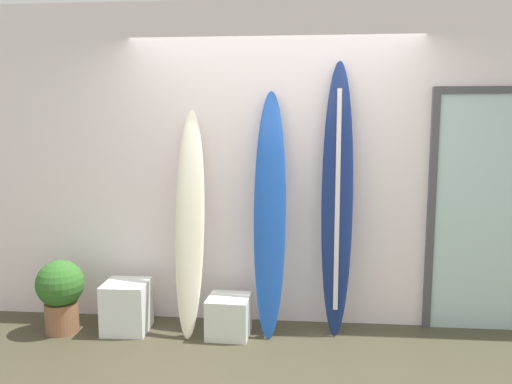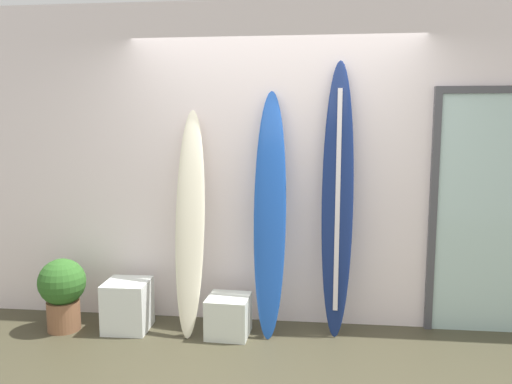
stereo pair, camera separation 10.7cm
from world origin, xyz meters
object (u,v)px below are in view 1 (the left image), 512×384
Objects in this scene: surfboard_cobalt at (270,216)px; display_block_left at (229,316)px; display_block_center at (127,307)px; potted_plant at (61,291)px; glass_door at (491,207)px; surfboard_ivory at (190,224)px; surfboard_navy at (337,201)px.

surfboard_cobalt is 0.91m from display_block_left.
display_block_left is at bearing -1.41° from display_block_center.
display_block_center is (-1.22, -0.09, -0.79)m from surfboard_cobalt.
potted_plant is (-1.77, -0.16, -0.65)m from surfboard_cobalt.
surfboard_cobalt reaches higher than display_block_left.
display_block_left is 2.39m from glass_door.
glass_door reaches higher than display_block_center.
glass_door reaches higher than display_block_left.
display_block_left is 0.89m from display_block_center.
surfboard_ivory is 0.91× the size of glass_door.
display_block_left is at bearing -13.21° from surfboard_ivory.
glass_door is 3.71m from potted_plant.
surfboard_navy is at bearing 4.85° from display_block_center.
surfboard_cobalt is 1.46m from display_block_center.
surfboard_cobalt is 1.89m from potted_plant.
display_block_left is 0.58× the size of potted_plant.
surfboard_navy is at bearing 5.88° from surfboard_cobalt.
glass_door is at bearing 6.14° from potted_plant.
display_block_left is at bearing 1.97° from potted_plant.
glass_door is (3.07, 0.32, 0.85)m from display_block_center.
display_block_left is (-0.34, -0.12, -0.84)m from surfboard_cobalt.
surfboard_navy is 2.00m from display_block_center.
display_block_center is 0.68× the size of potted_plant.
surfboard_cobalt is 0.99× the size of glass_door.
surfboard_ivory is 2.54m from glass_door.
surfboard_ivory is 0.68m from surfboard_cobalt.
surfboard_navy is 1.10× the size of glass_door.
surfboard_navy reaches higher than potted_plant.
surfboard_navy is (0.56, 0.06, 0.13)m from surfboard_cobalt.
potted_plant reaches higher than display_block_center.
surfboard_ivory is 3.02× the size of potted_plant.
surfboard_cobalt is at bearing 3.09° from surfboard_ivory.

